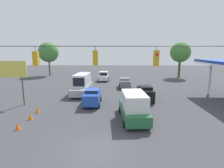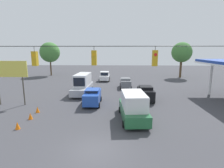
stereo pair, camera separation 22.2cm
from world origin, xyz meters
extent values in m
plane|color=#3D3D42|center=(0.00, 0.00, 0.00)|extent=(140.00, 140.00, 0.00)
cylinder|color=black|center=(0.00, -0.55, 7.14)|extent=(21.36, 0.04, 0.04)
cube|color=gold|center=(-4.00, -0.55, 6.37)|extent=(0.32, 0.36, 1.03)
cylinder|color=black|center=(-4.00, -0.55, 7.01)|extent=(0.03, 0.03, 0.25)
cylinder|color=red|center=(-4.00, -0.36, 6.60)|extent=(0.20, 0.02, 0.20)
cube|color=gold|center=(0.00, -0.55, 6.38)|extent=(0.32, 0.36, 0.98)
cylinder|color=black|center=(0.00, -0.55, 7.01)|extent=(0.03, 0.03, 0.27)
cylinder|color=orange|center=(0.00, -0.36, 6.60)|extent=(0.20, 0.02, 0.20)
cube|color=gold|center=(4.00, -0.55, 6.33)|extent=(0.32, 0.36, 0.97)
cylinder|color=black|center=(4.00, -0.55, 6.98)|extent=(0.03, 0.03, 0.33)
cylinder|color=orange|center=(4.00, -0.36, 6.55)|extent=(0.20, 0.02, 0.20)
cube|color=#236038|center=(-3.12, -5.75, 0.82)|extent=(2.77, 6.25, 1.00)
cube|color=silver|center=(-3.15, -5.45, 2.06)|extent=(2.42, 4.05, 1.49)
cube|color=black|center=(-2.99, -7.40, 2.06)|extent=(1.84, 0.16, 1.04)
cylinder|color=black|center=(-4.12, -7.81, 0.32)|extent=(0.27, 0.66, 0.64)
cylinder|color=black|center=(-1.82, -7.63, 0.32)|extent=(0.27, 0.66, 0.64)
cylinder|color=black|center=(-4.43, -3.86, 0.32)|extent=(0.27, 0.66, 0.64)
cylinder|color=black|center=(-2.12, -3.69, 0.32)|extent=(0.27, 0.66, 0.64)
cube|color=slate|center=(-2.99, -20.87, 0.90)|extent=(1.89, 3.94, 1.16)
cube|color=slate|center=(-2.99, -20.87, 1.66)|extent=(1.72, 1.75, 0.36)
cube|color=black|center=(-2.97, -21.74, 1.66)|extent=(1.47, 0.04, 0.25)
cylinder|color=black|center=(-3.89, -22.15, 0.32)|extent=(0.23, 0.64, 0.64)
cylinder|color=black|center=(-2.05, -22.13, 0.32)|extent=(0.23, 0.64, 0.64)
cylinder|color=black|center=(-3.92, -19.60, 0.32)|extent=(0.23, 0.64, 0.64)
cylinder|color=black|center=(-2.08, -19.58, 0.32)|extent=(0.23, 0.64, 0.64)
cube|color=silver|center=(1.51, -28.87, 0.77)|extent=(2.22, 5.53, 0.90)
cube|color=silver|center=(1.49, -28.21, 1.67)|extent=(1.95, 2.03, 0.90)
cube|color=black|center=(1.46, -27.22, 1.67)|extent=(1.64, 0.07, 0.63)
cylinder|color=black|center=(2.48, -27.06, 0.32)|extent=(0.24, 0.65, 0.64)
cylinder|color=black|center=(0.42, -27.12, 0.32)|extent=(0.24, 0.65, 0.64)
cylinder|color=black|center=(2.59, -30.62, 0.32)|extent=(0.24, 0.65, 0.64)
cylinder|color=black|center=(0.53, -30.68, 0.32)|extent=(0.24, 0.65, 0.64)
cube|color=#234CB2|center=(1.68, -10.56, 0.98)|extent=(1.98, 4.60, 1.33)
cube|color=#234CB2|center=(1.68, -10.56, 1.83)|extent=(1.78, 2.05, 0.36)
cube|color=black|center=(1.66, -9.54, 1.83)|extent=(1.51, 0.05, 0.25)
cylinder|color=black|center=(2.59, -9.05, 0.32)|extent=(0.23, 0.64, 0.64)
cylinder|color=black|center=(0.70, -9.10, 0.32)|extent=(0.23, 0.64, 0.64)
cylinder|color=black|center=(2.65, -12.02, 0.32)|extent=(0.23, 0.64, 0.64)
cylinder|color=black|center=(0.77, -12.06, 0.32)|extent=(0.23, 0.64, 0.64)
cube|color=black|center=(-5.43, -12.62, 0.98)|extent=(1.92, 4.16, 1.33)
cube|color=black|center=(-5.43, -12.62, 1.83)|extent=(1.74, 1.84, 0.36)
cube|color=black|center=(-5.41, -13.54, 1.83)|extent=(1.49, 0.04, 0.25)
cylinder|color=black|center=(-6.34, -13.98, 0.32)|extent=(0.23, 0.64, 0.64)
cylinder|color=black|center=(-4.48, -13.95, 0.32)|extent=(0.23, 0.64, 0.64)
cylinder|color=black|center=(-6.38, -11.29, 0.32)|extent=(0.23, 0.64, 0.64)
cylinder|color=black|center=(-4.51, -11.27, 0.32)|extent=(0.23, 0.64, 0.64)
cube|color=#A8AAB2|center=(4.11, -16.15, 0.82)|extent=(2.40, 7.54, 1.00)
cube|color=silver|center=(4.10, -16.53, 2.24)|extent=(2.14, 4.84, 1.85)
cube|color=black|center=(4.18, -14.13, 2.24)|extent=(1.73, 0.08, 1.29)
cylinder|color=black|center=(5.27, -13.76, 0.32)|extent=(0.24, 0.65, 0.64)
cylinder|color=black|center=(3.11, -13.69, 0.32)|extent=(0.24, 0.65, 0.64)
cylinder|color=black|center=(5.11, -18.61, 0.32)|extent=(0.24, 0.65, 0.64)
cylinder|color=black|center=(2.95, -18.54, 0.32)|extent=(0.24, 0.65, 0.64)
cone|color=orange|center=(7.28, -3.05, 0.34)|extent=(0.43, 0.43, 0.68)
cone|color=orange|center=(7.26, -5.33, 0.34)|extent=(0.43, 0.43, 0.68)
cone|color=orange|center=(7.43, -7.27, 0.34)|extent=(0.43, 0.43, 0.68)
cylinder|color=silver|center=(-16.04, -16.25, 2.58)|extent=(0.36, 0.36, 5.17)
cylinder|color=#4C473D|center=(10.33, -10.00, 1.80)|extent=(0.16, 0.16, 3.60)
cube|color=#D8CC4C|center=(11.95, -10.00, 4.60)|extent=(4.62, 0.12, 2.00)
cylinder|color=#4C3823|center=(-17.56, -34.03, 2.50)|extent=(0.55, 0.55, 5.00)
sphere|color=#427A38|center=(-17.56, -34.03, 6.38)|extent=(5.03, 5.03, 5.03)
cylinder|color=#4C3823|center=(16.94, -36.28, 2.43)|extent=(0.36, 0.36, 4.86)
sphere|color=#427A38|center=(16.94, -36.28, 6.33)|extent=(5.34, 5.34, 5.34)
camera|label=1|loc=(-1.38, 11.09, 6.88)|focal=28.00mm
camera|label=2|loc=(-1.60, 11.08, 6.88)|focal=28.00mm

